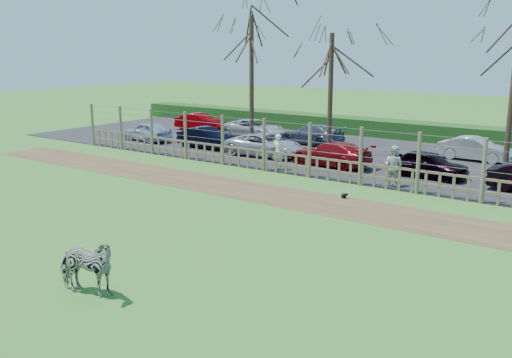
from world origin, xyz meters
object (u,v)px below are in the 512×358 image
Objects in this scene: car_2 at (265,145)px; car_4 at (428,164)px; car_7 at (200,122)px; car_8 at (254,129)px; car_1 at (206,138)px; car_3 at (331,154)px; car_11 at (475,149)px; car_0 at (147,131)px; zebra at (85,267)px; visitor_a at (278,152)px; tree_left at (252,50)px; car_9 at (312,134)px; visitor_b at (394,166)px; crow at (344,196)px; tree_mid at (331,64)px.

car_4 is at bearing -94.59° from car_2.
car_8 is at bearing -100.72° from car_7.
car_1 is 0.88× the size of car_3.
car_11 is (9.54, 5.37, 0.00)m from car_2.
car_1 is at bearing -176.51° from car_8.
car_4 is at bearing 175.88° from car_11.
car_0 is 17.78m from car_4.
car_2 is 10.95m from car_11.
visitor_a reaches higher than zebra.
car_3 is at bearing 96.18° from car_4.
tree_left is 6.34m from car_9.
tree_left is at bearing 111.18° from car_11.
visitor_b is 0.42× the size of car_9.
zebra is at bearing 47.50° from car_0.
car_4 is (10.87, -1.44, -4.98)m from tree_left.
crow is 0.08× the size of car_1.
visitor_b is (1.61, 14.52, 0.19)m from zebra.
tree_left is 20.96m from zebra.
visitor_b reaches higher than car_1.
car_1 is (-6.73, 2.59, -0.26)m from visitor_a.
tree_left is 2.24× the size of car_4.
car_1 is at bearing -147.87° from tree_left.
visitor_b reaches higher than car_11.
car_0 is at bearing 27.55° from zebra.
car_7 is (-11.78, 7.80, -0.26)m from visitor_a.
zebra is at bearing 175.77° from car_4.
car_9 is 9.43m from car_11.
car_0 is at bearing 162.23° from crow.
tree_mid reaches higher than visitor_b.
car_2 is at bearing -89.73° from car_1.
tree_mid is 1.58× the size of car_8.
zebra is 0.48× the size of car_0.
car_8 is (-2.22, 3.31, -4.98)m from tree_left.
car_7 and car_11 have the same top height.
car_0 and car_3 have the same top height.
car_4 is at bearing 98.73° from car_3.
visitor_b is 7.91m from car_11.
car_1 is at bearing 83.81° from car_2.
car_2 is 4.82m from car_9.
car_3 and car_8 have the same top height.
visitor_a is 6.09× the size of crow.
car_7 is at bearing 147.56° from crow.
car_1 is (4.67, 0.20, 0.00)m from car_0.
car_3 reaches higher than crow.
tree_mid reaches higher than car_8.
car_3 is 14.47m from car_7.
car_2 and car_4 have the same top height.
car_4 is (6.37, -2.44, -4.23)m from tree_mid.
car_2 and car_8 have the same top height.
visitor_b is 12.75m from car_1.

